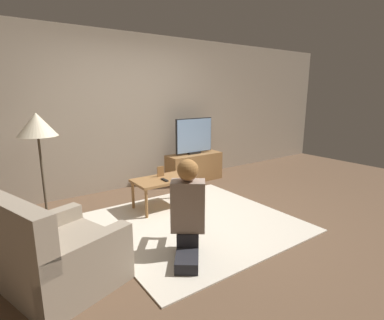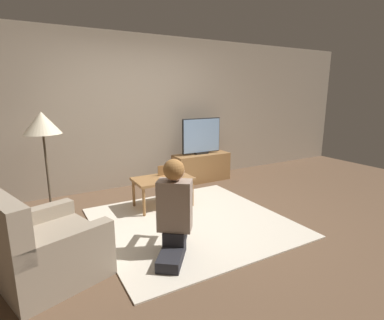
{
  "view_description": "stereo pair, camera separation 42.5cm",
  "coord_description": "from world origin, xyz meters",
  "px_view_note": "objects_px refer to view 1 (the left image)",
  "views": [
    {
      "loc": [
        -2.12,
        -2.89,
        1.65
      ],
      "look_at": [
        0.29,
        0.49,
        0.7
      ],
      "focal_mm": 28.0,
      "sensor_mm": 36.0,
      "label": 1
    },
    {
      "loc": [
        -1.76,
        -3.12,
        1.65
      ],
      "look_at": [
        0.29,
        0.49,
        0.7
      ],
      "focal_mm": 28.0,
      "sensor_mm": 36.0,
      "label": 2
    }
  ],
  "objects_px": {
    "armchair": "(58,257)",
    "person_kneeling": "(188,208)",
    "coffee_table": "(163,182)",
    "tv": "(194,136)",
    "floor_lamp": "(37,128)"
  },
  "relations": [
    {
      "from": "armchair",
      "to": "person_kneeling",
      "type": "relative_size",
      "value": 1.1
    },
    {
      "from": "coffee_table",
      "to": "tv",
      "type": "bearing_deg",
      "value": 36.38
    },
    {
      "from": "floor_lamp",
      "to": "person_kneeling",
      "type": "distance_m",
      "value": 2.2
    },
    {
      "from": "person_kneeling",
      "to": "armchair",
      "type": "bearing_deg",
      "value": 26.51
    },
    {
      "from": "coffee_table",
      "to": "armchair",
      "type": "height_order",
      "value": "armchair"
    },
    {
      "from": "tv",
      "to": "coffee_table",
      "type": "bearing_deg",
      "value": -143.62
    },
    {
      "from": "coffee_table",
      "to": "armchair",
      "type": "distance_m",
      "value": 1.93
    },
    {
      "from": "person_kneeling",
      "to": "coffee_table",
      "type": "bearing_deg",
      "value": -71.76
    },
    {
      "from": "coffee_table",
      "to": "person_kneeling",
      "type": "xyz_separation_m",
      "value": [
        -0.43,
        -1.25,
        0.12
      ]
    },
    {
      "from": "tv",
      "to": "armchair",
      "type": "height_order",
      "value": "tv"
    },
    {
      "from": "coffee_table",
      "to": "floor_lamp",
      "type": "height_order",
      "value": "floor_lamp"
    },
    {
      "from": "armchair",
      "to": "coffee_table",
      "type": "bearing_deg",
      "value": -76.24
    },
    {
      "from": "coffee_table",
      "to": "floor_lamp",
      "type": "bearing_deg",
      "value": 158.33
    },
    {
      "from": "tv",
      "to": "floor_lamp",
      "type": "xyz_separation_m",
      "value": [
        -2.62,
        -0.29,
        0.35
      ]
    },
    {
      "from": "coffee_table",
      "to": "floor_lamp",
      "type": "xyz_separation_m",
      "value": [
        -1.45,
        0.57,
        0.81
      ]
    }
  ]
}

